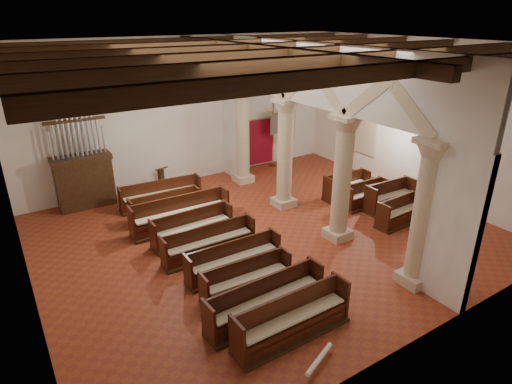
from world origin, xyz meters
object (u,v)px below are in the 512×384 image
object	(u,v)px
lectern	(162,181)
nave_pew_0	(292,324)
processional_banner	(273,149)
aisle_pew_0	(399,216)
pipe_organ	(83,172)

from	to	relation	value
lectern	nave_pew_0	xyz separation A→B (m)	(-0.67, -9.77, -0.10)
processional_banner	nave_pew_0	world-z (taller)	processional_banner
processional_banner	aisle_pew_0	world-z (taller)	processional_banner
lectern	nave_pew_0	size ratio (longest dim) A/B	0.37
pipe_organ	nave_pew_0	distance (m)	10.22
pipe_organ	processional_banner	xyz separation A→B (m)	(8.57, -0.01, -0.53)
pipe_organ	aisle_pew_0	world-z (taller)	pipe_organ
lectern	pipe_organ	bearing A→B (deg)	161.32
lectern	aisle_pew_0	xyz separation A→B (m)	(5.83, -7.27, -0.11)
nave_pew_0	aisle_pew_0	bearing A→B (deg)	20.30
aisle_pew_0	pipe_organ	bearing A→B (deg)	137.12
pipe_organ	lectern	bearing A→B (deg)	-2.72
nave_pew_0	lectern	bearing A→B (deg)	85.37
pipe_organ	nave_pew_0	bearing A→B (deg)	-77.19
pipe_organ	lectern	xyz separation A→B (m)	(2.92, -0.14, -0.92)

